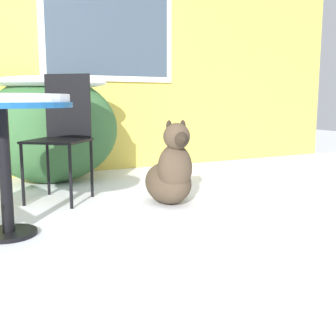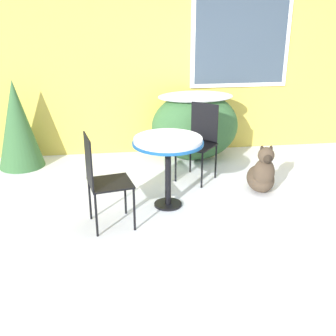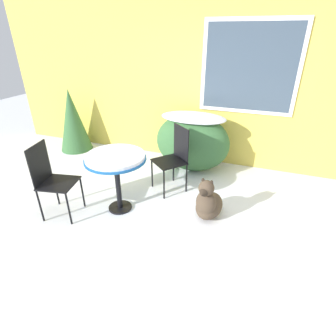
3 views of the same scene
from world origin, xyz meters
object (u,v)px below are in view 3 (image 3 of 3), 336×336
patio_table (116,162)px  dog (208,203)px  patio_chair_near_table (174,156)px  patio_chair_far_side (52,178)px

patio_table → dog: patio_table is taller
patio_chair_near_table → patio_chair_far_side: bearing=-96.9°
dog → patio_table: bearing=-162.6°
patio_chair_far_side → dog: 2.04m
patio_table → patio_chair_near_table: bearing=56.0°
patio_chair_near_table → dog: 0.93m
dog → patio_chair_near_table: bearing=147.2°
patio_chair_near_table → patio_chair_far_side: size_ratio=1.00×
patio_table → dog: bearing=10.0°
patio_table → patio_chair_far_side: bearing=-152.3°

